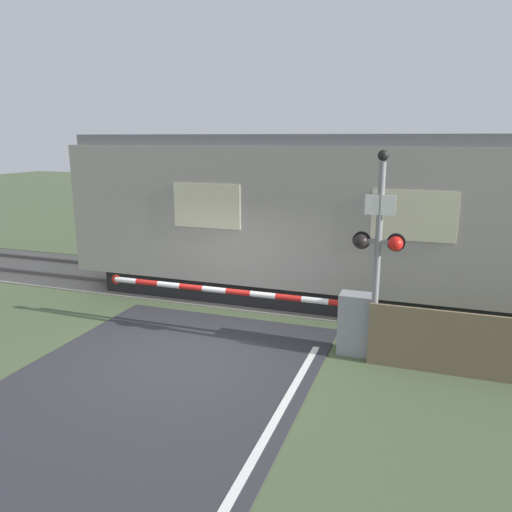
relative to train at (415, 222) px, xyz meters
The scene contains 6 objects.
ground_plane 5.79m from the train, 132.26° to the right, with size 80.00×80.00×0.00m, color #475638.
track_bed 4.15m from the train, behind, with size 36.00×3.20×0.13m.
train is the anchor object (origin of this frame).
crossing_barrier 3.52m from the train, 112.81° to the right, with size 5.45×0.44×1.12m.
signal_post 3.29m from the train, 98.45° to the right, with size 0.87×0.26×3.65m.
roadside_fence 3.82m from the train, 71.21° to the right, with size 3.39×0.06×1.10m.
Camera 1 is at (3.93, -7.56, 3.83)m, focal length 35.00 mm.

